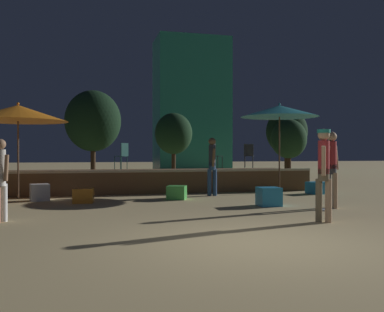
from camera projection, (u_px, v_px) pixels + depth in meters
name	position (u px, v px, depth m)	size (l,w,h in m)	color
ground_plane	(256.00, 243.00, 6.50)	(120.00, 120.00, 0.00)	tan
wooden_deck	(156.00, 180.00, 15.75)	(10.81, 3.12, 0.81)	brown
patio_umbrella_0	(279.00, 111.00, 14.78)	(2.68, 2.68, 3.10)	brown
patio_umbrella_1	(18.00, 113.00, 12.69)	(2.91, 2.91, 2.88)	brown
cube_seat_0	(40.00, 192.00, 12.25)	(0.60, 0.60, 0.48)	white
cube_seat_1	(269.00, 197.00, 11.05)	(0.57, 0.57, 0.48)	#2D9EDB
cube_seat_2	(177.00, 193.00, 12.63)	(0.70, 0.70, 0.40)	#4CC651
cube_seat_3	(204.00, 185.00, 15.41)	(0.72, 0.72, 0.44)	#4CC651
cube_seat_4	(318.00, 188.00, 14.37)	(0.74, 0.74, 0.40)	#2D9EDB
cube_seat_5	(83.00, 196.00, 11.74)	(0.59, 0.59, 0.40)	orange
person_0	(1.00, 178.00, 8.42)	(0.41, 0.36, 1.64)	#997051
person_1	(332.00, 165.00, 10.58)	(0.55, 0.30, 1.89)	#3F3F47
person_2	(324.00, 168.00, 8.41)	(0.36, 0.52, 1.84)	#72664C
person_3	(212.00, 163.00, 13.70)	(0.31, 0.55, 1.86)	#2D4C7F
bistro_chair_0	(214.00, 153.00, 15.55)	(0.48, 0.48, 0.90)	#2D3338
bistro_chair_1	(249.00, 153.00, 16.24)	(0.45, 0.45, 0.90)	#2D3338
bistro_chair_2	(123.00, 153.00, 14.67)	(0.48, 0.48, 0.90)	#1E4C47
frisbee_disc	(323.00, 210.00, 10.15)	(0.26, 0.26, 0.03)	white
background_tree_0	(93.00, 121.00, 24.20)	(3.14, 3.14, 4.93)	#3D2B1C
background_tree_1	(174.00, 134.00, 28.27)	(2.48, 2.48, 4.03)	#3D2B1C
background_tree_2	(287.00, 132.00, 26.89)	(2.58, 2.58, 4.15)	#3D2B1C
background_tree_3	(289.00, 139.00, 24.83)	(2.08, 2.08, 3.35)	#3D2B1C
distant_building	(191.00, 105.00, 35.95)	(5.98, 3.91, 10.92)	teal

